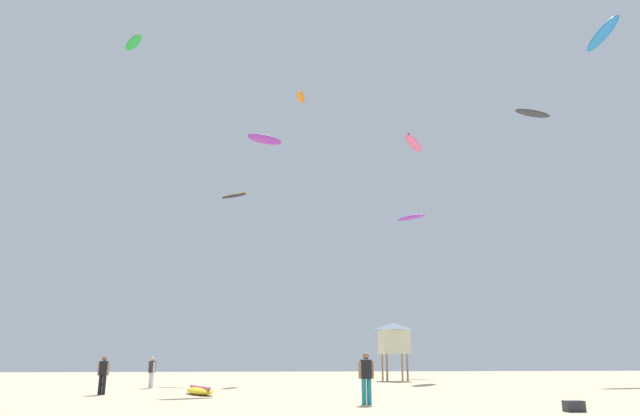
{
  "coord_description": "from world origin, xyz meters",
  "views": [
    {
      "loc": [
        -3.67,
        -13.26,
        1.52
      ],
      "look_at": [
        0.0,
        19.9,
        10.49
      ],
      "focal_mm": 31.61,
      "sensor_mm": 36.0,
      "label": 1
    }
  ],
  "objects_px": {
    "kite_aloft_2": "(265,139)",
    "kite_aloft_5": "(602,34)",
    "kite_aloft_7": "(234,196)",
    "lifeguard_tower": "(394,338)",
    "person_left": "(103,372)",
    "kite_grounded_near": "(200,391)",
    "kite_aloft_6": "(413,143)",
    "kite_aloft_4": "(133,43)",
    "person_foreground": "(366,374)",
    "kite_aloft_0": "(533,113)",
    "kite_aloft_3": "(411,217)",
    "kite_aloft_1": "(301,97)",
    "person_midground": "(152,370)",
    "cooler_box": "(574,406)"
  },
  "relations": [
    {
      "from": "kite_aloft_2",
      "to": "kite_aloft_5",
      "type": "bearing_deg",
      "value": -12.52
    },
    {
      "from": "kite_aloft_7",
      "to": "lifeguard_tower",
      "type": "bearing_deg",
      "value": -0.94
    },
    {
      "from": "person_left",
      "to": "kite_grounded_near",
      "type": "distance_m",
      "value": 4.38
    },
    {
      "from": "kite_aloft_6",
      "to": "person_left",
      "type": "bearing_deg",
      "value": -134.42
    },
    {
      "from": "lifeguard_tower",
      "to": "kite_aloft_4",
      "type": "distance_m",
      "value": 27.8
    },
    {
      "from": "person_foreground",
      "to": "kite_aloft_6",
      "type": "bearing_deg",
      "value": -33.38
    },
    {
      "from": "kite_aloft_0",
      "to": "kite_aloft_3",
      "type": "distance_m",
      "value": 15.18
    },
    {
      "from": "lifeguard_tower",
      "to": "kite_aloft_2",
      "type": "xyz_separation_m",
      "value": [
        -9.96,
        -8.26,
        11.98
      ]
    },
    {
      "from": "kite_aloft_0",
      "to": "kite_aloft_1",
      "type": "bearing_deg",
      "value": 167.63
    },
    {
      "from": "person_foreground",
      "to": "kite_aloft_7",
      "type": "height_order",
      "value": "kite_aloft_7"
    },
    {
      "from": "lifeguard_tower",
      "to": "kite_aloft_0",
      "type": "bearing_deg",
      "value": 9.84
    },
    {
      "from": "kite_aloft_1",
      "to": "kite_aloft_6",
      "type": "relative_size",
      "value": 0.56
    },
    {
      "from": "person_midground",
      "to": "kite_aloft_0",
      "type": "xyz_separation_m",
      "value": [
        29.8,
        11.6,
        21.96
      ]
    },
    {
      "from": "kite_aloft_0",
      "to": "person_foreground",
      "type": "bearing_deg",
      "value": -130.11
    },
    {
      "from": "person_left",
      "to": "kite_aloft_2",
      "type": "distance_m",
      "value": 17.04
    },
    {
      "from": "person_foreground",
      "to": "kite_aloft_5",
      "type": "relative_size",
      "value": 0.41
    },
    {
      "from": "person_foreground",
      "to": "kite_aloft_5",
      "type": "distance_m",
      "value": 27.85
    },
    {
      "from": "kite_aloft_5",
      "to": "kite_aloft_7",
      "type": "distance_m",
      "value": 27.47
    },
    {
      "from": "kite_grounded_near",
      "to": "kite_aloft_7",
      "type": "height_order",
      "value": "kite_aloft_7"
    },
    {
      "from": "person_midground",
      "to": "kite_aloft_3",
      "type": "height_order",
      "value": "kite_aloft_3"
    },
    {
      "from": "kite_aloft_5",
      "to": "kite_aloft_7",
      "type": "bearing_deg",
      "value": 150.34
    },
    {
      "from": "lifeguard_tower",
      "to": "cooler_box",
      "type": "bearing_deg",
      "value": -91.42
    },
    {
      "from": "person_foreground",
      "to": "kite_aloft_7",
      "type": "distance_m",
      "value": 25.97
    },
    {
      "from": "cooler_box",
      "to": "kite_aloft_4",
      "type": "bearing_deg",
      "value": 135.35
    },
    {
      "from": "kite_aloft_5",
      "to": "kite_grounded_near",
      "type": "bearing_deg",
      "value": -174.04
    },
    {
      "from": "kite_grounded_near",
      "to": "person_foreground",
      "type": "bearing_deg",
      "value": -45.5
    },
    {
      "from": "person_foreground",
      "to": "person_left",
      "type": "distance_m",
      "value": 12.52
    },
    {
      "from": "kite_aloft_3",
      "to": "kite_aloft_5",
      "type": "xyz_separation_m",
      "value": [
        5.64,
        -25.12,
        5.7
      ]
    },
    {
      "from": "lifeguard_tower",
      "to": "kite_aloft_5",
      "type": "bearing_deg",
      "value": -49.93
    },
    {
      "from": "cooler_box",
      "to": "kite_aloft_0",
      "type": "bearing_deg",
      "value": 61.88
    },
    {
      "from": "person_midground",
      "to": "kite_aloft_6",
      "type": "distance_m",
      "value": 32.19
    },
    {
      "from": "kite_aloft_2",
      "to": "kite_aloft_6",
      "type": "distance_m",
      "value": 21.09
    },
    {
      "from": "cooler_box",
      "to": "kite_aloft_0",
      "type": "relative_size",
      "value": 0.14
    },
    {
      "from": "person_midground",
      "to": "kite_grounded_near",
      "type": "xyz_separation_m",
      "value": [
        3.19,
        -6.16,
        -0.78
      ]
    },
    {
      "from": "person_foreground",
      "to": "cooler_box",
      "type": "xyz_separation_m",
      "value": [
        5.66,
        -3.31,
        -0.86
      ]
    },
    {
      "from": "kite_aloft_3",
      "to": "kite_aloft_5",
      "type": "relative_size",
      "value": 0.78
    },
    {
      "from": "cooler_box",
      "to": "kite_aloft_7",
      "type": "xyz_separation_m",
      "value": [
        -11.51,
        25.22,
        13.52
      ]
    },
    {
      "from": "kite_aloft_1",
      "to": "kite_aloft_4",
      "type": "xyz_separation_m",
      "value": [
        -12.37,
        -13.87,
        -3.43
      ]
    },
    {
      "from": "kite_aloft_0",
      "to": "kite_aloft_7",
      "type": "distance_m",
      "value": 27.86
    },
    {
      "from": "cooler_box",
      "to": "kite_aloft_2",
      "type": "distance_m",
      "value": 24.28
    },
    {
      "from": "kite_aloft_2",
      "to": "kite_aloft_6",
      "type": "height_order",
      "value": "kite_aloft_6"
    },
    {
      "from": "kite_aloft_0",
      "to": "kite_aloft_4",
      "type": "distance_m",
      "value": 34.31
    },
    {
      "from": "person_midground",
      "to": "lifeguard_tower",
      "type": "distance_m",
      "value": 18.34
    },
    {
      "from": "kite_aloft_3",
      "to": "kite_aloft_7",
      "type": "distance_m",
      "value": 21.17
    },
    {
      "from": "person_left",
      "to": "kite_aloft_7",
      "type": "distance_m",
      "value": 20.35
    },
    {
      "from": "kite_grounded_near",
      "to": "kite_aloft_7",
      "type": "xyz_separation_m",
      "value": [
        0.42,
        15.52,
        13.5
      ]
    },
    {
      "from": "person_foreground",
      "to": "kite_aloft_1",
      "type": "relative_size",
      "value": 0.68
    },
    {
      "from": "lifeguard_tower",
      "to": "kite_aloft_4",
      "type": "height_order",
      "value": "kite_aloft_4"
    },
    {
      "from": "person_foreground",
      "to": "kite_grounded_near",
      "type": "xyz_separation_m",
      "value": [
        -6.27,
        6.38,
        -0.84
      ]
    },
    {
      "from": "kite_grounded_near",
      "to": "kite_aloft_4",
      "type": "relative_size",
      "value": 1.32
    }
  ]
}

